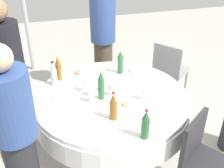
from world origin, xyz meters
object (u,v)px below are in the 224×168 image
Objects in this scene: wine_glass_mid at (92,93)px; person_west at (16,137)px; plate_outer at (142,82)px; chair_inner at (202,156)px; bottle_amber_far at (58,69)px; plate_south at (126,105)px; plate_mid at (78,73)px; bottle_green_east at (145,125)px; wine_glass_far at (85,82)px; bottle_green_west at (120,63)px; plate_rear at (64,94)px; person_north at (10,79)px; bottle_green_left at (101,86)px; wine_glass_north at (112,87)px; wine_glass_inner at (102,83)px; bottle_amber_north at (113,107)px; wine_glass_east at (145,91)px; dining_table at (112,107)px; chair_far at (169,67)px; bottle_clear_near at (54,74)px; person_left at (103,39)px.

person_west is at bearing -57.14° from wine_glass_mid.
plate_outer is 0.99m from chair_inner.
bottle_amber_far is 1.32× the size of plate_south.
plate_mid is 0.26× the size of chair_inner.
bottle_green_east is 0.88m from wine_glass_far.
plate_rear is at bearing -67.14° from bottle_green_west.
plate_mid is 0.81m from plate_south.
person_north is at bearing -75.90° from bottle_amber_far.
bottle_green_west is 1.45m from person_west.
bottle_green_left reaches higher than wine_glass_north.
plate_rear is (0.00, -0.84, 0.00)m from plate_outer.
bottle_green_left reaches higher than bottle_green_west.
wine_glass_mid is (0.06, -0.22, -0.00)m from wine_glass_north.
wine_glass_north is at bearing 25.77° from plate_mid.
plate_mid is at bearing -157.51° from wine_glass_inner.
person_north is at bearing -109.69° from wine_glass_north.
bottle_amber_north reaches higher than wine_glass_east.
dining_table is 1.80× the size of chair_far.
chair_far is at bearing 133.86° from plate_outer.
bottle_green_east is at bearing -7.26° from bottle_green_west.
dining_table is 5.77× the size of bottle_clear_near.
person_west is (0.64, -0.66, -0.02)m from wine_glass_far.
bottle_green_west reaches higher than plate_mid.
plate_south is (0.05, -0.21, -0.09)m from wine_glass_east.
bottle_green_east is at bearing 29.85° from bottle_amber_north.
plate_rear is (-0.20, -0.25, -0.09)m from wine_glass_mid.
plate_mid is 1.58m from chair_inner.
person_left is at bearing -115.88° from chair_inner.
person_west is at bearing -73.67° from plate_south.
bottle_green_left is 0.54m from plate_outer.
bottle_clear_near reaches higher than wine_glass_mid.
bottle_green_west is 0.75m from bottle_clear_near.
chair_far is (-0.36, 0.82, -0.35)m from bottle_green_west.
plate_rear is (-0.05, -0.39, -0.09)m from wine_glass_inner.
bottle_green_west reaches higher than bottle_green_east.
bottle_amber_north is at bearing -90.91° from person_left.
plate_mid reaches higher than plate_rear.
person_north is at bearing -134.30° from bottle_green_east.
plate_south is (-0.46, -0.01, -0.11)m from bottle_green_east.
wine_glass_far reaches higher than wine_glass_east.
person_left is at bearing -61.92° from person_west.
chair_inner is at bearing 47.74° from plate_rear.
wine_glass_inner is 0.21m from wine_glass_mid.
bottle_amber_far is 0.35m from plate_rear.
wine_glass_mid is at bearing -75.09° from dining_table.
wine_glass_mid is 0.64× the size of plate_south.
plate_outer is at bearing 137.45° from bottle_amber_north.
bottle_green_left is 0.30m from plate_south.
plate_south is at bearing -76.43° from wine_glass_east.
wine_glass_north is at bearing -69.00° from plate_outer.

